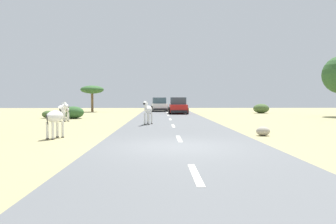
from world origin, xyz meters
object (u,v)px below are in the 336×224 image
zebra_2 (66,109)px  tree_2 (92,90)px  zebra_0 (148,110)px  bush_1 (74,112)px  bush_0 (261,109)px  bush_3 (48,114)px  rock_0 (263,131)px  car_0 (178,106)px  car_1 (159,105)px  zebra_1 (56,117)px

zebra_2 → tree_2: bearing=72.3°
zebra_0 → bush_1: (-6.45, 6.75, -0.45)m
tree_2 → bush_0: 20.59m
zebra_2 → bush_3: size_ratio=1.35×
rock_0 → zebra_0: bearing=133.4°
car_0 → car_1: same height
car_0 → zebra_2: bearing=50.3°
tree_2 → bush_3: tree_2 is taller
zebra_0 → car_0: 14.52m
bush_1 → bush_3: bearing=166.5°
zebra_1 → zebra_2: zebra_1 is taller
zebra_1 → bush_1: (-2.86, 13.17, -0.39)m
zebra_0 → zebra_2: size_ratio=1.09×
zebra_2 → car_0: bearing=26.8°
zebra_1 → bush_3: 14.65m
zebra_1 → bush_1: size_ratio=0.92×
tree_2 → rock_0: size_ratio=5.35×
zebra_0 → rock_0: (5.41, -5.72, -0.75)m
bush_3 → rock_0: 19.21m
tree_2 → bush_3: (-0.93, -12.98, -2.42)m
zebra_0 → zebra_1: (-3.59, -6.42, -0.05)m
zebra_0 → rock_0: zebra_0 is taller
car_1 → bush_3: (-9.32, -13.14, -0.53)m
bush_3 → tree_2: bearing=85.9°
tree_2 → rock_0: (13.20, -25.99, -2.54)m
zebra_1 → bush_3: zebra_1 is taller
zebra_0 → bush_3: (-8.72, 7.29, -0.63)m
zebra_1 → car_0: car_0 is taller
bush_0 → zebra_1: bearing=-125.2°
bush_1 → tree_2: bearing=95.6°
bush_1 → bush_3: size_ratio=1.58×
zebra_2 → bush_0: 22.12m
car_0 → rock_0: (2.74, -20.00, -0.64)m
bush_1 → zebra_0: bearing=-46.3°
zebra_2 → car_0: (8.86, 10.56, -0.02)m
zebra_0 → rock_0: bearing=146.4°
zebra_2 → bush_1: bearing=71.9°
car_0 → bush_3: car_0 is taller
bush_3 → bush_0: bearing=22.5°
rock_0 → tree_2: bearing=116.9°
car_0 → tree_2: size_ratio=1.32×
bush_0 → rock_0: (-6.81, -21.69, -0.33)m
zebra_1 → bush_0: zebra_1 is taller
tree_2 → bush_1: tree_2 is taller
tree_2 → bush_3: bearing=-94.1°
car_0 → tree_2: bearing=-29.5°
zebra_0 → car_0: bearing=-87.6°
zebra_1 → zebra_2: size_ratio=1.07×
car_0 → bush_0: 9.70m
car_0 → bush_0: car_0 is taller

